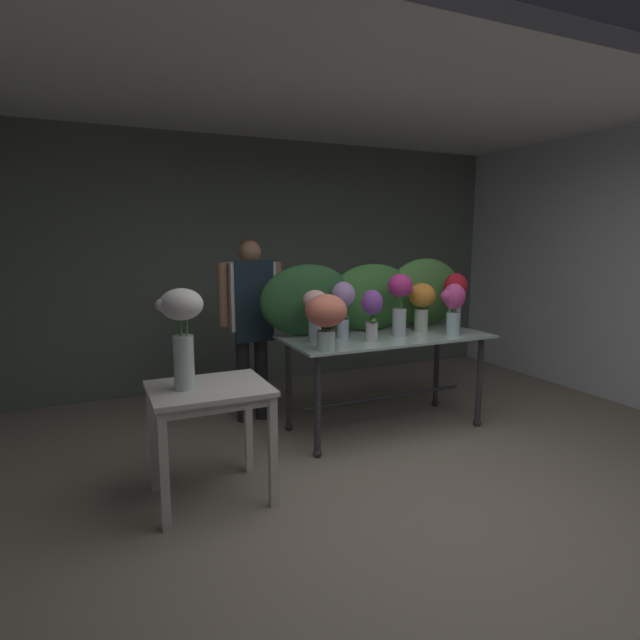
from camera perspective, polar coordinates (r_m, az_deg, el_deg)
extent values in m
plane|color=gray|center=(4.61, 1.15, -11.76)|extent=(7.75, 7.75, 0.00)
cube|color=slate|center=(5.86, -5.99, 6.33)|extent=(5.96, 0.12, 2.72)
cube|color=silver|center=(6.22, 26.91, 5.55)|extent=(0.12, 3.47, 2.72)
cube|color=silver|center=(4.45, 1.28, 23.92)|extent=(6.08, 3.47, 0.12)
cube|color=#AFCBC4|center=(4.37, 7.40, -1.87)|extent=(1.75, 0.80, 0.02)
cylinder|color=#38383D|center=(3.86, -0.28, -9.63)|extent=(0.05, 0.05, 0.81)
sphere|color=#38383D|center=(3.99, -0.28, -14.70)|extent=(0.07, 0.07, 0.07)
cylinder|color=#38383D|center=(4.69, 17.42, -6.64)|extent=(0.05, 0.05, 0.81)
sphere|color=#38383D|center=(4.80, 17.20, -10.93)|extent=(0.07, 0.07, 0.07)
cylinder|color=#38383D|center=(4.39, -3.55, -7.30)|extent=(0.05, 0.05, 0.81)
sphere|color=#38383D|center=(4.51, -3.50, -11.85)|extent=(0.07, 0.07, 0.07)
cylinder|color=#38383D|center=(5.13, 12.91, -5.08)|extent=(0.05, 0.05, 0.81)
sphere|color=#38383D|center=(5.24, 12.77, -9.04)|extent=(0.07, 0.07, 0.07)
cylinder|color=#38383D|center=(4.50, 7.26, -8.56)|extent=(1.55, 0.03, 0.03)
cube|color=silver|center=(3.26, -12.34, -7.50)|extent=(0.72, 0.60, 0.03)
cube|color=silver|center=(3.27, -12.31, -8.26)|extent=(0.66, 0.54, 0.06)
cube|color=silver|center=(3.10, -17.07, -15.93)|extent=(0.05, 0.05, 0.71)
cube|color=silver|center=(3.23, -5.29, -14.48)|extent=(0.05, 0.05, 0.71)
cube|color=silver|center=(3.57, -18.22, -12.50)|extent=(0.05, 0.05, 0.71)
cube|color=silver|center=(3.69, -8.04, -11.43)|extent=(0.05, 0.05, 0.71)
cylinder|color=#232328|center=(4.65, -8.62, -6.17)|extent=(0.12, 0.12, 0.85)
cylinder|color=#232328|center=(4.70, -6.59, -5.97)|extent=(0.12, 0.12, 0.85)
cube|color=silver|center=(4.54, -7.79, 2.71)|extent=(0.40, 0.22, 0.59)
cube|color=#192833|center=(4.44, -7.35, 2.05)|extent=(0.34, 0.02, 0.71)
cylinder|color=#936B4C|center=(4.47, -10.83, 2.80)|extent=(0.09, 0.09, 0.55)
cylinder|color=#936B4C|center=(4.62, -4.85, 3.12)|extent=(0.09, 0.09, 0.55)
sphere|color=#936B4C|center=(4.51, -7.90, 7.58)|extent=(0.20, 0.20, 0.20)
ellipsoid|color=brown|center=(4.53, -7.99, 8.40)|extent=(0.15, 0.15, 0.09)
ellipsoid|color=#28562D|center=(4.29, -1.34, 2.22)|extent=(0.85, 0.24, 0.60)
ellipsoid|color=#387033|center=(4.57, 5.90, 2.55)|extent=(0.86, 0.27, 0.59)
ellipsoid|color=#477F3D|center=(4.88, 11.60, 3.05)|extent=(0.81, 0.24, 0.63)
cylinder|color=silver|center=(4.11, 5.80, -1.32)|extent=(0.10, 0.10, 0.15)
cylinder|color=#9EBCB2|center=(4.11, 5.79, -1.91)|extent=(0.09, 0.09, 0.06)
cylinder|color=#2D6028|center=(4.10, 6.11, -0.54)|extent=(0.01, 0.01, 0.24)
cylinder|color=#2D6028|center=(4.11, 5.70, -0.53)|extent=(0.01, 0.01, 0.24)
cylinder|color=#2D6028|center=(4.09, 5.66, -0.57)|extent=(0.01, 0.01, 0.24)
cylinder|color=#2D6028|center=(4.08, 5.97, -0.59)|extent=(0.01, 0.01, 0.24)
ellipsoid|color=purple|center=(4.07, 5.85, 1.97)|extent=(0.17, 0.17, 0.20)
sphere|color=purple|center=(4.05, 5.04, 2.21)|extent=(0.06, 0.06, 0.06)
sphere|color=purple|center=(4.10, 6.44, 1.70)|extent=(0.07, 0.07, 0.07)
ellipsoid|color=#477F3D|center=(4.06, 6.03, -0.06)|extent=(0.10, 0.10, 0.03)
cylinder|color=silver|center=(4.37, 8.86, -0.23)|extent=(0.12, 0.12, 0.23)
cylinder|color=#9EBCB2|center=(4.38, 8.84, -1.06)|extent=(0.11, 0.11, 0.10)
cylinder|color=#387033|center=(4.38, 9.18, 0.76)|extent=(0.01, 0.01, 0.36)
cylinder|color=#387033|center=(4.37, 8.58, 0.77)|extent=(0.01, 0.01, 0.36)
cylinder|color=#387033|center=(4.33, 8.99, 0.69)|extent=(0.01, 0.01, 0.36)
ellipsoid|color=#D1338E|center=(4.33, 8.96, 3.85)|extent=(0.20, 0.20, 0.19)
sphere|color=#D1338E|center=(4.31, 8.17, 3.55)|extent=(0.08, 0.08, 0.08)
sphere|color=#D1338E|center=(4.37, 10.03, 3.38)|extent=(0.06, 0.06, 0.06)
cylinder|color=silver|center=(4.23, 2.59, -0.94)|extent=(0.10, 0.10, 0.16)
cylinder|color=#9EBCB2|center=(4.24, 2.58, -1.53)|extent=(0.09, 0.09, 0.07)
cylinder|color=#477F3D|center=(4.22, 2.78, 0.06)|extent=(0.01, 0.01, 0.29)
cylinder|color=#477F3D|center=(4.24, 2.48, 0.10)|extent=(0.01, 0.01, 0.29)
cylinder|color=#477F3D|center=(4.21, 2.41, 0.03)|extent=(0.01, 0.01, 0.29)
cylinder|color=#477F3D|center=(4.19, 2.71, 0.00)|extent=(0.01, 0.01, 0.29)
ellipsoid|color=#B28ED1|center=(4.19, 2.61, 2.85)|extent=(0.20, 0.20, 0.21)
sphere|color=#B28ED1|center=(4.15, 1.71, 3.16)|extent=(0.05, 0.05, 0.05)
sphere|color=#B28ED1|center=(4.22, 3.25, 3.21)|extent=(0.06, 0.06, 0.06)
ellipsoid|color=#477F3D|center=(4.22, 2.96, 0.39)|extent=(0.08, 0.11, 0.03)
cylinder|color=silver|center=(4.04, -0.56, -1.31)|extent=(0.10, 0.10, 0.17)
cylinder|color=#9EBCB2|center=(4.05, -0.56, -1.98)|extent=(0.09, 0.09, 0.07)
cylinder|color=#477F3D|center=(4.03, -0.23, -0.43)|extent=(0.01, 0.01, 0.28)
cylinder|color=#477F3D|center=(4.04, -0.72, -0.40)|extent=(0.01, 0.01, 0.28)
cylinder|color=#477F3D|center=(4.02, -0.82, -0.46)|extent=(0.01, 0.01, 0.28)
cylinder|color=#477F3D|center=(4.01, -0.47, -0.48)|extent=(0.01, 0.01, 0.28)
ellipsoid|color=#EFB2BC|center=(4.00, -0.56, 2.21)|extent=(0.20, 0.20, 0.16)
sphere|color=#EFB2BC|center=(4.03, 0.51, 2.23)|extent=(0.09, 0.09, 0.09)
cylinder|color=silver|center=(4.76, 14.81, 0.23)|extent=(0.11, 0.11, 0.21)
cylinder|color=#9EBCB2|center=(4.77, 14.78, -0.47)|extent=(0.10, 0.10, 0.09)
cylinder|color=#387033|center=(4.76, 15.09, 0.98)|extent=(0.01, 0.01, 0.32)
cylinder|color=#387033|center=(4.77, 14.65, 1.02)|extent=(0.01, 0.01, 0.32)
cylinder|color=#387033|center=(4.74, 14.66, 0.96)|extent=(0.01, 0.01, 0.32)
cylinder|color=#387033|center=(4.73, 14.96, 0.93)|extent=(0.01, 0.01, 0.32)
ellipsoid|color=red|center=(4.73, 14.95, 3.69)|extent=(0.21, 0.21, 0.23)
sphere|color=red|center=(4.69, 14.32, 3.33)|extent=(0.08, 0.08, 0.08)
ellipsoid|color=#477F3D|center=(4.72, 14.52, 1.69)|extent=(0.11, 0.07, 0.03)
cylinder|color=silver|center=(4.61, 11.26, -0.02)|extent=(0.12, 0.12, 0.20)
cylinder|color=#9EBCB2|center=(4.61, 11.24, -0.70)|extent=(0.11, 0.11, 0.08)
cylinder|color=#28562D|center=(4.62, 11.63, 0.43)|extent=(0.01, 0.01, 0.25)
cylinder|color=#28562D|center=(4.62, 11.11, 0.45)|extent=(0.01, 0.01, 0.25)
cylinder|color=#28562D|center=(4.59, 10.94, 0.41)|extent=(0.01, 0.01, 0.25)
cylinder|color=#28562D|center=(4.58, 11.39, 0.36)|extent=(0.01, 0.01, 0.25)
ellipsoid|color=orange|center=(4.58, 11.35, 2.74)|extent=(0.23, 0.23, 0.21)
sphere|color=orange|center=(4.60, 12.25, 2.49)|extent=(0.10, 0.10, 0.10)
ellipsoid|color=#387033|center=(4.58, 11.64, 1.42)|extent=(0.11, 0.09, 0.03)
cylinder|color=silver|center=(4.50, 14.67, -0.38)|extent=(0.12, 0.12, 0.19)
cylinder|color=#9EBCB2|center=(4.51, 14.65, -1.06)|extent=(0.11, 0.11, 0.08)
cylinder|color=#387033|center=(4.51, 14.92, 0.14)|extent=(0.01, 0.01, 0.26)
cylinder|color=#387033|center=(4.50, 14.51, 0.15)|extent=(0.01, 0.01, 0.26)
cylinder|color=#387033|center=(4.48, 14.71, 0.10)|extent=(0.01, 0.01, 0.26)
ellipsoid|color=#E54C9E|center=(4.47, 14.80, 2.58)|extent=(0.19, 0.19, 0.22)
sphere|color=#E54C9E|center=(4.42, 13.97, 2.63)|extent=(0.09, 0.09, 0.09)
sphere|color=#E54C9E|center=(4.54, 15.25, 2.14)|extent=(0.07, 0.07, 0.07)
cylinder|color=silver|center=(3.75, 0.68, -2.33)|extent=(0.14, 0.14, 0.15)
cylinder|color=#9EBCB2|center=(3.76, 0.68, -2.95)|extent=(0.12, 0.12, 0.06)
cylinder|color=#2D6028|center=(3.74, 1.07, -1.66)|extent=(0.01, 0.01, 0.21)
cylinder|color=#2D6028|center=(3.76, 0.29, -1.60)|extent=(0.01, 0.01, 0.21)
cylinder|color=#2D6028|center=(3.71, 0.67, -1.76)|extent=(0.01, 0.01, 0.21)
ellipsoid|color=#EF7A60|center=(3.71, 0.68, 1.06)|extent=(0.31, 0.31, 0.24)
sphere|color=#EF7A60|center=(3.68, -0.86, 1.51)|extent=(0.08, 0.08, 0.08)
sphere|color=#EF7A60|center=(3.73, 1.96, 1.43)|extent=(0.10, 0.10, 0.10)
ellipsoid|color=#28562D|center=(3.76, 0.85, -0.82)|extent=(0.11, 0.08, 0.03)
cylinder|color=silver|center=(3.18, -15.00, -4.62)|extent=(0.12, 0.12, 0.33)
cylinder|color=#9EBCB2|center=(3.21, -14.93, -6.23)|extent=(0.11, 0.11, 0.14)
cylinder|color=#477F3D|center=(3.17, -14.60, -3.34)|extent=(0.01, 0.01, 0.45)
cylinder|color=#477F3D|center=(3.19, -15.27, -3.28)|extent=(0.01, 0.01, 0.45)
cylinder|color=#477F3D|center=(3.15, -15.24, -3.45)|extent=(0.01, 0.01, 0.45)
ellipsoid|color=white|center=(3.12, -15.27, 1.71)|extent=(0.26, 0.26, 0.19)
sphere|color=white|center=(3.10, -17.29, 1.62)|extent=(0.08, 0.08, 0.08)
sphere|color=white|center=(3.16, -14.20, 1.89)|extent=(0.10, 0.10, 0.10)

